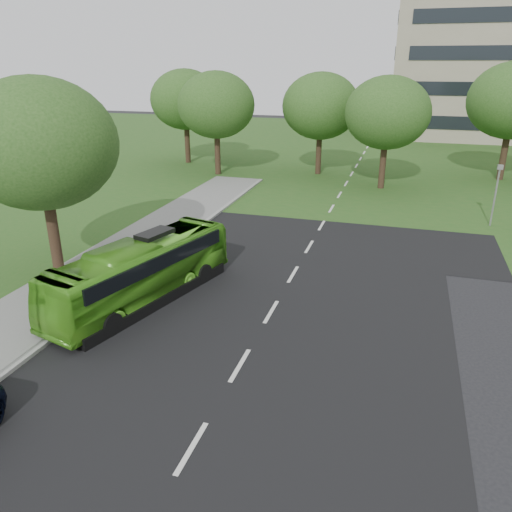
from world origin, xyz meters
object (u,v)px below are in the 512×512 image
Objects in this scene: tree_park_a at (216,105)px; tree_side_near at (40,144)px; camera_pole at (497,187)px; tree_park_f at (185,100)px; tree_park_b at (321,106)px; bus at (142,271)px; tree_park_c at (387,113)px.

tree_side_near is at bearing -88.05° from tree_park_a.
tree_side_near is 25.35m from camera_pole.
tree_side_near is at bearing -78.49° from tree_park_f.
tree_park_b is 0.98× the size of tree_park_f.
tree_side_near reaches higher than tree_park_f.
tree_park_b is at bearing 73.38° from tree_side_near.
tree_park_b reaches higher than camera_pole.
tree_park_f is 30.17m from camera_pole.
tree_park_f is 28.50m from tree_side_near.
bus is (11.01, -29.33, -4.78)m from tree_park_f.
tree_side_near is at bearing -106.62° from tree_park_b.
tree_park_f is (-4.89, 4.39, 0.08)m from tree_park_a.
tree_side_near is 2.38× the size of camera_pole.
tree_park_c reaches higher than camera_pole.
tree_park_f is 0.99× the size of tree_side_near.
tree_park_c is at bearing -16.36° from tree_park_f.
tree_park_b is 27.41m from tree_side_near.
camera_pole reaches higher than bus.
tree_side_near reaches higher than camera_pole.
tree_park_f is 2.36× the size of camera_pole.
tree_side_near is (0.80, -23.54, 0.11)m from tree_park_a.
bus is at bearing -109.47° from tree_park_c.
tree_park_c reaches higher than bus.
tree_park_f is at bearing 173.00° from tree_park_b.
tree_side_near is at bearing -136.71° from camera_pole.
tree_side_near is (-13.68, -22.24, 0.26)m from tree_park_c.
tree_park_a is 1.03× the size of tree_park_c.
bus is at bearing -76.22° from tree_park_a.
camera_pole is (12.98, -12.28, -3.46)m from tree_park_b.
tree_park_c is 11.44m from camera_pole.
camera_pole is (15.50, 15.39, 1.14)m from bus.
tree_park_f is 0.96× the size of bus.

